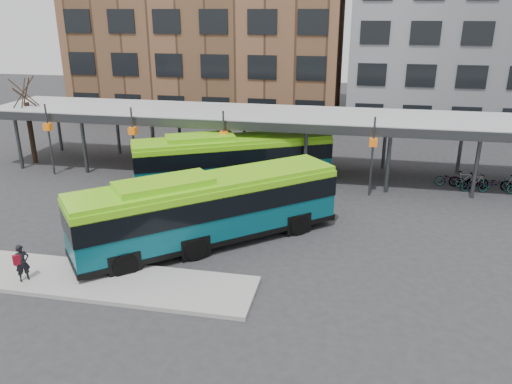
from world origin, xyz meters
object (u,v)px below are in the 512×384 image
(bus_rear, at_px, (232,158))
(bus_front, at_px, (208,207))
(tree, at_px, (31,130))
(pedestrian, at_px, (22,263))

(bus_rear, bearing_deg, bus_front, -110.70)
(bus_rear, bearing_deg, tree, 145.48)
(tree, xyz_separation_m, pedestrian, (10.11, -15.68, -1.47))
(bus_rear, xyz_separation_m, pedestrian, (-5.37, -13.60, -0.80))
(tree, relative_size, pedestrian, 3.61)
(tree, height_order, bus_rear, tree)
(tree, relative_size, bus_front, 0.49)
(tree, height_order, pedestrian, tree)
(bus_front, distance_m, bus_rear, 8.47)
(bus_front, bearing_deg, pedestrian, 178.95)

